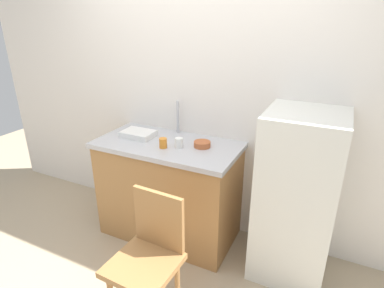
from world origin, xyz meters
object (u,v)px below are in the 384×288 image
(chair, at_px, (149,255))
(cup_orange, at_px, (163,143))
(terracotta_bowl, at_px, (202,144))
(cup_white, at_px, (179,143))
(refrigerator, at_px, (296,197))
(dish_tray, at_px, (138,134))

(chair, distance_m, cup_orange, 0.90)
(cup_orange, bearing_deg, terracotta_bowl, 29.08)
(cup_white, xyz_separation_m, cup_orange, (-0.11, -0.06, 0.00))
(refrigerator, xyz_separation_m, dish_tray, (-1.38, -0.01, 0.28))
(chair, xyz_separation_m, dish_tray, (-0.63, 0.84, 0.43))
(chair, xyz_separation_m, cup_orange, (-0.30, 0.71, 0.45))
(chair, height_order, cup_white, cup_white)
(refrigerator, height_order, terracotta_bowl, refrigerator)
(dish_tray, distance_m, terracotta_bowl, 0.60)
(dish_tray, xyz_separation_m, cup_white, (0.44, -0.06, 0.01))
(chair, bearing_deg, refrigerator, 50.98)
(refrigerator, xyz_separation_m, cup_white, (-0.94, -0.07, 0.30))
(refrigerator, relative_size, terracotta_bowl, 9.59)
(dish_tray, bearing_deg, chair, -53.03)
(refrigerator, height_order, chair, refrigerator)
(dish_tray, distance_m, cup_orange, 0.35)
(refrigerator, bearing_deg, chair, -131.53)
(chair, height_order, terracotta_bowl, terracotta_bowl)
(refrigerator, height_order, cup_orange, refrigerator)
(refrigerator, xyz_separation_m, cup_orange, (-1.05, -0.13, 0.30))
(dish_tray, bearing_deg, cup_white, -7.87)
(refrigerator, bearing_deg, cup_white, -175.82)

